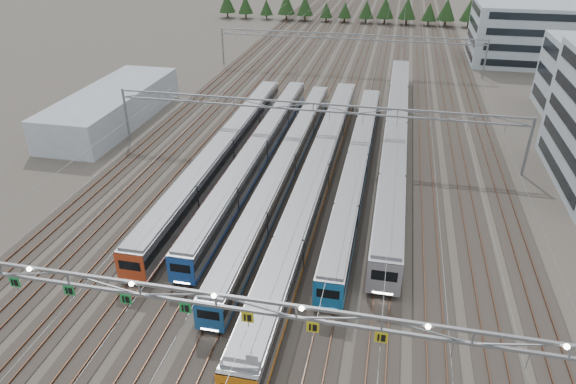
% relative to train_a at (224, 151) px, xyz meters
% --- Properties ---
extents(ground, '(400.00, 400.00, 0.00)m').
position_rel_train_a_xyz_m(ground, '(11.25, -34.69, -2.12)').
color(ground, '#47423A').
rests_on(ground, ground).
extents(track_bed, '(54.00, 260.00, 5.42)m').
position_rel_train_a_xyz_m(track_bed, '(11.25, 65.31, -0.63)').
color(track_bed, '#2D2823').
rests_on(track_bed, ground).
extents(train_a, '(2.86, 53.53, 3.73)m').
position_rel_train_a_xyz_m(train_a, '(0.00, 0.00, 0.00)').
color(train_a, black).
rests_on(train_a, ground).
extents(train_b, '(2.65, 54.31, 3.44)m').
position_rel_train_a_xyz_m(train_b, '(4.50, 1.19, -0.15)').
color(train_b, black).
rests_on(train_b, ground).
extents(train_c, '(2.56, 58.09, 3.32)m').
position_rel_train_a_xyz_m(train_c, '(9.00, -2.07, -0.21)').
color(train_c, black).
rests_on(train_c, ground).
extents(train_d, '(2.98, 66.09, 3.89)m').
position_rel_train_a_xyz_m(train_d, '(13.50, -4.95, 0.08)').
color(train_d, black).
rests_on(train_d, ground).
extents(train_e, '(2.67, 53.06, 3.47)m').
position_rel_train_a_xyz_m(train_e, '(18.00, -0.16, -0.13)').
color(train_e, black).
rests_on(train_e, ground).
extents(train_f, '(3.10, 68.92, 4.05)m').
position_rel_train_a_xyz_m(train_f, '(22.50, 10.73, 0.16)').
color(train_f, black).
rests_on(train_f, ground).
extents(gantry_near, '(56.36, 0.61, 8.08)m').
position_rel_train_a_xyz_m(gantry_near, '(11.20, -34.81, 4.97)').
color(gantry_near, gray).
rests_on(gantry_near, ground).
extents(gantry_mid, '(56.36, 0.36, 8.00)m').
position_rel_train_a_xyz_m(gantry_mid, '(11.25, 5.31, 4.27)').
color(gantry_mid, gray).
rests_on(gantry_mid, ground).
extents(gantry_far, '(56.36, 0.36, 8.00)m').
position_rel_train_a_xyz_m(gantry_far, '(11.25, 50.31, 4.27)').
color(gantry_far, gray).
rests_on(gantry_far, ground).
extents(depot_bldg_north, '(22.00, 18.00, 12.88)m').
position_rel_train_a_xyz_m(depot_bldg_north, '(48.82, 66.16, 4.33)').
color(depot_bldg_north, '#96A7B3').
rests_on(depot_bldg_north, ground).
extents(west_shed, '(10.00, 30.00, 5.19)m').
position_rel_train_a_xyz_m(west_shed, '(-22.83, 11.88, 0.48)').
color(west_shed, '#96A7B3').
rests_on(west_shed, ground).
extents(treeline, '(87.50, 5.60, 7.02)m').
position_rel_train_a_xyz_m(treeline, '(7.20, 104.89, 2.12)').
color(treeline, '#332114').
rests_on(treeline, ground).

